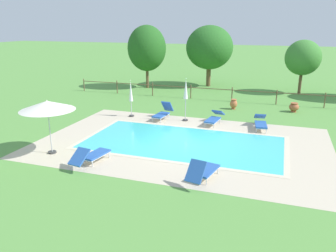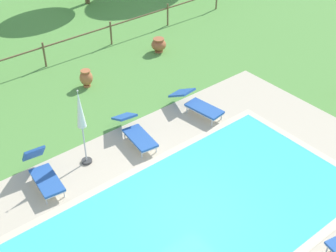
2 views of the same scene
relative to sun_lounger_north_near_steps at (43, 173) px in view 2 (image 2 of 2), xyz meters
name	(u,v)px [view 2 (image 2 of 2)]	position (x,y,z in m)	size (l,w,h in m)	color
ground_plane	(192,219)	(2.34, -3.67, -0.39)	(160.00, 160.00, 0.00)	#599342
pool_deck_paving	(192,219)	(2.34, -3.67, -0.39)	(13.74, 9.09, 0.01)	beige
swimming_pool_water	(192,219)	(2.34, -3.67, -0.39)	(9.36, 4.71, 0.01)	#42CCD6
pool_coping_rim	(192,219)	(2.34, -3.67, -0.39)	(9.84, 5.19, 0.01)	beige
sun_lounger_north_near_steps	(43,173)	(0.00, 0.00, 0.00)	(0.81, 1.92, 0.99)	#2856A8
sun_lounger_north_far	(135,132)	(3.16, -0.04, -0.04)	(0.86, 2.13, 0.72)	#2856A8
sun_lounger_south_near_corner	(198,104)	(5.73, -0.11, -0.04)	(0.87, 2.13, 0.72)	#2856A8
patio_umbrella_closed_row_centre	(81,115)	(1.40, 0.04, 1.32)	(0.32, 0.32, 2.54)	#383838
terracotta_urn_near_fence	(159,45)	(7.54, 4.33, -0.06)	(0.63, 0.63, 0.61)	#A85B38
terracotta_urn_by_tree	(86,78)	(3.70, 3.82, -0.03)	(0.49, 0.49, 0.68)	#B7663D
perimeter_fence	(6,63)	(1.65, 6.19, 0.30)	(22.16, 0.08, 1.05)	brown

